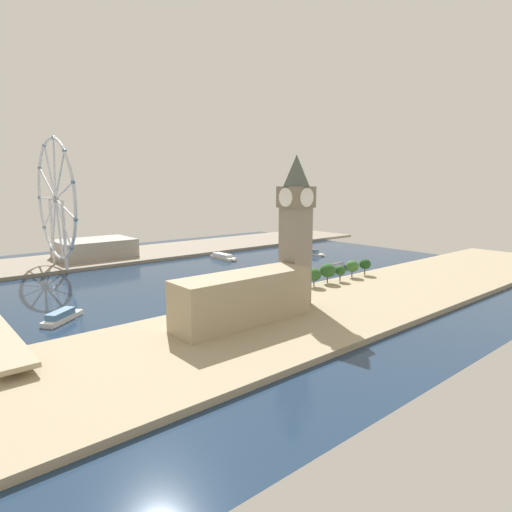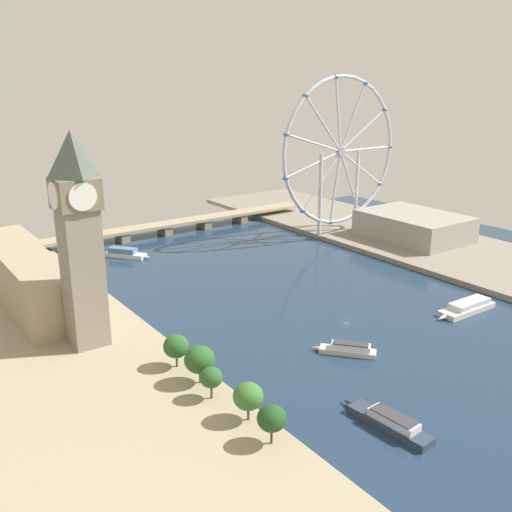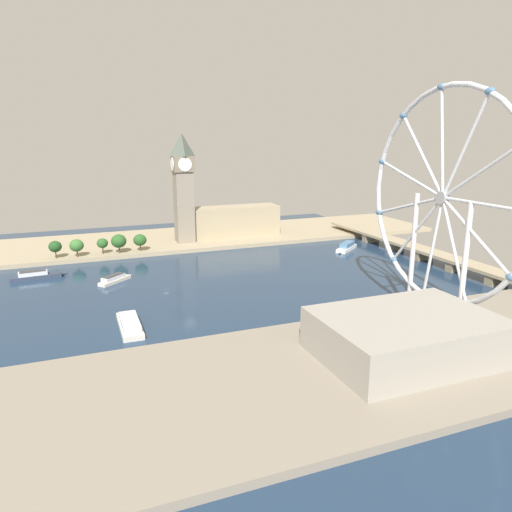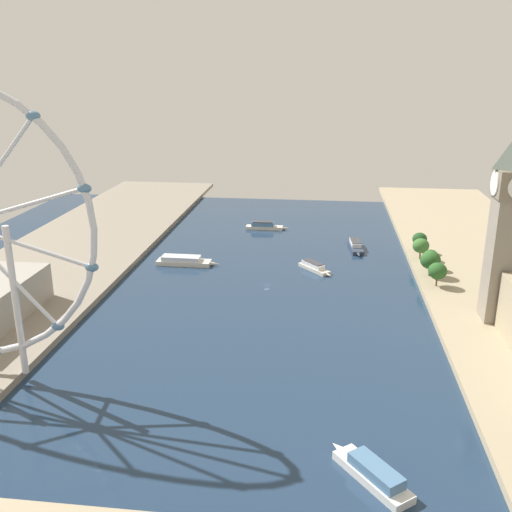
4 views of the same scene
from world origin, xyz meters
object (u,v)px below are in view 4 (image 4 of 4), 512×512
Objects in this scene: tour_boat_0 at (264,226)px; tour_boat_1 at (314,267)px; clock_tower at (509,224)px; tour_boat_2 at (372,473)px; tour_boat_4 at (184,261)px; tour_boat_3 at (356,246)px.

tour_boat_1 is at bearing -66.68° from tour_boat_0.
tour_boat_2 is at bearing 60.70° from clock_tower.
tour_boat_4 is at bearing -115.61° from tour_boat_0.
tour_boat_0 reaches higher than tour_boat_1.
clock_tower is 195.56m from tour_boat_0.
tour_boat_0 reaches higher than tour_boat_3.
tour_boat_2 is (62.25, 110.94, -44.50)m from clock_tower.
tour_boat_2 is 0.73× the size of tour_boat_4.
tour_boat_1 is at bearing -31.55° from tour_boat_2.
tour_boat_4 is (38.61, 83.29, -0.05)m from tour_boat_0.
tour_boat_0 is 1.13× the size of tour_boat_2.
tour_boat_2 reaches higher than tour_boat_3.
clock_tower is at bearing -67.53° from tour_boat_2.
tour_boat_3 is at bearing -39.49° from tour_boat_2.
tour_boat_3 is (-25.21, -44.17, 0.09)m from tour_boat_1.
clock_tower is at bearing -21.34° from tour_boat_4.
tour_boat_2 is 200.10m from tour_boat_4.
tour_boat_2 is at bearing -5.93° from tour_boat_3.
clock_tower is at bearing 23.48° from tour_boat_3.
tour_boat_2 is 218.36m from tour_boat_3.
clock_tower reaches higher than tour_boat_2.
tour_boat_3 is (57.45, -107.37, -44.83)m from clock_tower.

